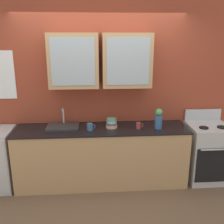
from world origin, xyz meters
The scene contains 9 objects.
ground_plane centered at (0.00, 0.00, 0.00)m, with size 10.00×10.00×0.00m, color brown.
back_wall_unit centered at (-0.01, 0.31, 1.54)m, with size 4.05×0.44×2.89m.
counter centered at (0.00, 0.00, 0.44)m, with size 2.53×0.63×0.88m.
stove_range centered at (1.63, 0.00, 0.45)m, with size 0.61×0.63×1.06m.
sink_faucet centered at (-0.57, 0.08, 0.90)m, with size 0.47×0.35×0.27m.
bowl_stack centered at (0.15, 0.02, 0.95)m, with size 0.17×0.17×0.14m.
vase centered at (0.83, -0.07, 1.03)m, with size 0.11×0.11×0.30m.
cup_near_sink centered at (-0.17, -0.06, 0.93)m, with size 0.12×0.08×0.10m.
cup_near_bowls centered at (0.54, -0.07, 0.93)m, with size 0.10×0.06×0.10m.
Camera 1 is at (-0.11, -3.59, 2.17)m, focal length 41.69 mm.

